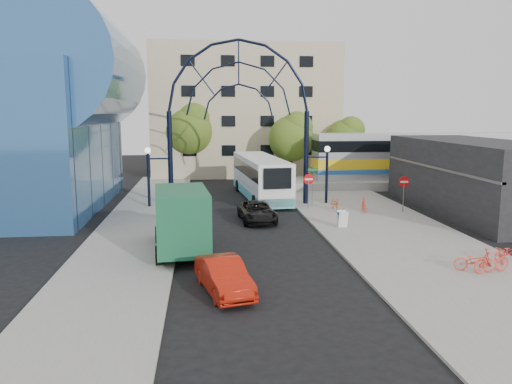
{
  "coord_description": "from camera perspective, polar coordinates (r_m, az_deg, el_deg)",
  "views": [
    {
      "loc": [
        -2.62,
        -22.45,
        6.95
      ],
      "look_at": [
        0.4,
        6.0,
        2.34
      ],
      "focal_mm": 35.0,
      "sensor_mm": 36.0,
      "label": 1
    }
  ],
  "objects": [
    {
      "name": "apartment_block",
      "position": [
        57.6,
        -1.47,
        9.21
      ],
      "size": [
        20.0,
        12.1,
        14.0
      ],
      "color": "#CABA8C",
      "rests_on": "ground"
    },
    {
      "name": "bike_near_a",
      "position": [
        35.39,
        9.09,
        -1.27
      ],
      "size": [
        0.72,
        1.89,
        0.98
      ],
      "primitive_type": "imported",
      "rotation": [
        0.0,
        0.0,
        0.03
      ],
      "color": "#CF6129",
      "rests_on": "sidewalk_east"
    },
    {
      "name": "stop_sign",
      "position": [
        35.58,
        6.05,
        1.1
      ],
      "size": [
        0.8,
        0.07,
        2.5
      ],
      "color": "slate",
      "rests_on": "sidewalk_east"
    },
    {
      "name": "commercial_block_east",
      "position": [
        37.67,
        23.63,
        1.61
      ],
      "size": [
        6.0,
        16.0,
        5.0
      ],
      "primitive_type": "cube",
      "color": "black",
      "rests_on": "ground"
    },
    {
      "name": "sidewalk_east",
      "position": [
        29.32,
        15.43,
        -4.77
      ],
      "size": [
        8.0,
        56.0,
        0.12
      ],
      "primitive_type": "cube",
      "color": "gray",
      "rests_on": "ground"
    },
    {
      "name": "bike_far_a",
      "position": [
        23.71,
        23.78,
        -7.22
      ],
      "size": [
        1.85,
        1.12,
        0.92
      ],
      "primitive_type": "imported",
      "rotation": [
        0.0,
        0.0,
        1.25
      ],
      "color": "#F24230",
      "rests_on": "sidewalk_east"
    },
    {
      "name": "bike_far_c",
      "position": [
        25.95,
        27.06,
        -6.12
      ],
      "size": [
        1.76,
        0.86,
        0.89
      ],
      "primitive_type": "imported",
      "rotation": [
        0.0,
        0.0,
        1.74
      ],
      "color": "red",
      "rests_on": "sidewalk_east"
    },
    {
      "name": "train_platform",
      "position": [
        50.3,
        20.74,
        1.08
      ],
      "size": [
        32.0,
        5.0,
        0.8
      ],
      "primitive_type": "cube",
      "color": "gray",
      "rests_on": "ground"
    },
    {
      "name": "gateway_arch",
      "position": [
        36.58,
        -1.98,
        11.67
      ],
      "size": [
        13.64,
        0.44,
        12.1
      ],
      "color": "black",
      "rests_on": "ground"
    },
    {
      "name": "red_sedan",
      "position": [
        19.6,
        -3.71,
        -9.53
      ],
      "size": [
        2.37,
        4.31,
        1.35
      ],
      "primitive_type": "imported",
      "rotation": [
        0.0,
        0.0,
        0.24
      ],
      "color": "#AB190A",
      "rests_on": "ground"
    },
    {
      "name": "tree_north_b",
      "position": [
        52.42,
        -7.48,
        7.24
      ],
      "size": [
        5.12,
        5.12,
        8.0
      ],
      "color": "#382314",
      "rests_on": "ground"
    },
    {
      "name": "train_car",
      "position": [
        50.03,
        20.9,
        3.92
      ],
      "size": [
        25.1,
        3.05,
        4.2
      ],
      "color": "#B7B7BC",
      "rests_on": "train_platform"
    },
    {
      "name": "tree_north_a",
      "position": [
        49.21,
        4.21,
        6.41
      ],
      "size": [
        4.48,
        4.48,
        7.0
      ],
      "color": "#382314",
      "rests_on": "ground"
    },
    {
      "name": "plaza_west",
      "position": [
        29.53,
        -13.48,
        -4.59
      ],
      "size": [
        5.0,
        50.0,
        0.12
      ],
      "primitive_type": "cube",
      "color": "gray",
      "rests_on": "ground"
    },
    {
      "name": "bike_far_b",
      "position": [
        23.81,
        25.35,
        -7.05
      ],
      "size": [
        1.87,
        0.82,
        1.09
      ],
      "primitive_type": "imported",
      "rotation": [
        0.0,
        0.0,
        1.75
      ],
      "color": "red",
      "rests_on": "sidewalk_east"
    },
    {
      "name": "bike_near_b",
      "position": [
        35.14,
        12.23,
        -1.38
      ],
      "size": [
        0.83,
        1.82,
        1.06
      ],
      "primitive_type": "imported",
      "rotation": [
        0.0,
        0.0,
        -0.19
      ],
      "color": "#F74831",
      "rests_on": "sidewalk_east"
    },
    {
      "name": "ground",
      "position": [
        23.64,
        0.58,
        -7.93
      ],
      "size": [
        120.0,
        120.0,
        0.0
      ],
      "primitive_type": "plane",
      "color": "black",
      "rests_on": "ground"
    },
    {
      "name": "city_bus",
      "position": [
        40.47,
        0.51,
        1.76
      ],
      "size": [
        3.66,
        12.28,
        3.32
      ],
      "rotation": [
        0.0,
        0.0,
        0.08
      ],
      "color": "white",
      "rests_on": "ground"
    },
    {
      "name": "street_name_sign",
      "position": [
        36.23,
        6.47,
        1.46
      ],
      "size": [
        0.7,
        0.7,
        2.8
      ],
      "color": "slate",
      "rests_on": "sidewalk_east"
    },
    {
      "name": "black_suv",
      "position": [
        31.88,
        0.13,
        -2.27
      ],
      "size": [
        2.34,
        4.67,
        1.27
      ],
      "primitive_type": "imported",
      "rotation": [
        0.0,
        0.0,
        0.05
      ],
      "color": "black",
      "rests_on": "ground"
    },
    {
      "name": "do_not_enter_sign",
      "position": [
        35.54,
        16.55,
        0.73
      ],
      "size": [
        0.76,
        0.07,
        2.48
      ],
      "color": "slate",
      "rests_on": "sidewalk_east"
    },
    {
      "name": "sandwich_board",
      "position": [
        30.23,
        9.87,
        -2.82
      ],
      "size": [
        0.55,
        0.61,
        0.99
      ],
      "color": "white",
      "rests_on": "sidewalk_east"
    },
    {
      "name": "green_truck",
      "position": [
        24.97,
        -8.56,
        -3.19
      ],
      "size": [
        3.0,
        6.75,
        3.31
      ],
      "rotation": [
        0.0,
        0.0,
        0.09
      ],
      "color": "black",
      "rests_on": "ground"
    },
    {
      "name": "tree_north_c",
      "position": [
        52.55,
        10.31,
        6.1
      ],
      "size": [
        4.16,
        4.16,
        6.5
      ],
      "color": "#382314",
      "rests_on": "ground"
    },
    {
      "name": "transit_hall",
      "position": [
        39.54,
        -25.02,
        7.95
      ],
      "size": [
        16.5,
        18.0,
        14.5
      ],
      "color": "#315F97",
      "rests_on": "ground"
    }
  ]
}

